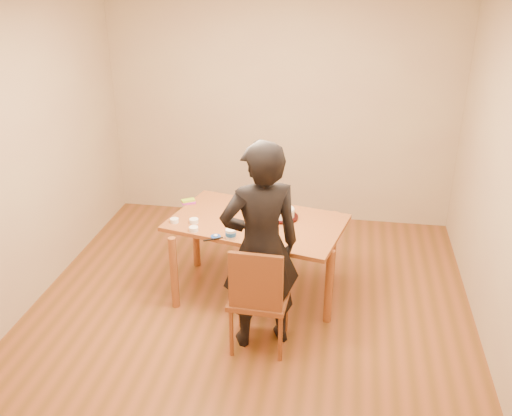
% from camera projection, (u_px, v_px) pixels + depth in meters
% --- Properties ---
extents(room_shell, '(4.00, 4.50, 2.70)m').
position_uv_depth(room_shell, '(252.00, 165.00, 4.78)').
color(room_shell, brown).
rests_on(room_shell, ground).
extents(dining_table, '(1.70, 1.23, 0.04)m').
position_uv_depth(dining_table, '(257.00, 223.00, 5.19)').
color(dining_table, brown).
rests_on(dining_table, floor).
extents(dining_chair, '(0.48, 0.48, 0.04)m').
position_uv_depth(dining_chair, '(260.00, 297.00, 4.59)').
color(dining_chair, brown).
rests_on(dining_chair, floor).
extents(cake_plate, '(0.28, 0.28, 0.02)m').
position_uv_depth(cake_plate, '(283.00, 217.00, 5.23)').
color(cake_plate, '#B90C12').
rests_on(cake_plate, dining_table).
extents(cake, '(0.21, 0.21, 0.07)m').
position_uv_depth(cake, '(283.00, 213.00, 5.21)').
color(cake, white).
rests_on(cake, cake_plate).
extents(frosting_dome, '(0.21, 0.21, 0.03)m').
position_uv_depth(frosting_dome, '(283.00, 208.00, 5.19)').
color(frosting_dome, white).
rests_on(frosting_dome, cake).
extents(frosting_tub, '(0.09, 0.09, 0.08)m').
position_uv_depth(frosting_tub, '(231.00, 234.00, 4.87)').
color(frosting_tub, white).
rests_on(frosting_tub, dining_table).
extents(frosting_lid, '(0.09, 0.09, 0.01)m').
position_uv_depth(frosting_lid, '(216.00, 236.00, 4.90)').
color(frosting_lid, '#173B98').
rests_on(frosting_lid, dining_table).
extents(frosting_dollop, '(0.04, 0.04, 0.02)m').
position_uv_depth(frosting_dollop, '(216.00, 235.00, 4.89)').
color(frosting_dollop, white).
rests_on(frosting_dollop, frosting_lid).
extents(ramekin_green, '(0.08, 0.08, 0.04)m').
position_uv_depth(ramekin_green, '(194.00, 229.00, 4.99)').
color(ramekin_green, white).
rests_on(ramekin_green, dining_table).
extents(ramekin_yellow, '(0.08, 0.08, 0.04)m').
position_uv_depth(ramekin_yellow, '(194.00, 221.00, 5.14)').
color(ramekin_yellow, white).
rests_on(ramekin_yellow, dining_table).
extents(ramekin_multi, '(0.08, 0.08, 0.04)m').
position_uv_depth(ramekin_multi, '(174.00, 220.00, 5.15)').
color(ramekin_multi, white).
rests_on(ramekin_multi, dining_table).
extents(candy_box_pink, '(0.15, 0.11, 0.02)m').
position_uv_depth(candy_box_pink, '(189.00, 202.00, 5.53)').
color(candy_box_pink, '#CA2FA4').
rests_on(candy_box_pink, dining_table).
extents(candy_box_green, '(0.14, 0.12, 0.02)m').
position_uv_depth(candy_box_green, '(188.00, 200.00, 5.53)').
color(candy_box_green, green).
rests_on(candy_box_green, candy_box_pink).
extents(spatula, '(0.16, 0.10, 0.01)m').
position_uv_depth(spatula, '(213.00, 239.00, 4.85)').
color(spatula, black).
rests_on(spatula, dining_table).
extents(person, '(0.76, 0.65, 1.76)m').
position_uv_depth(person, '(261.00, 247.00, 4.45)').
color(person, black).
rests_on(person, floor).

